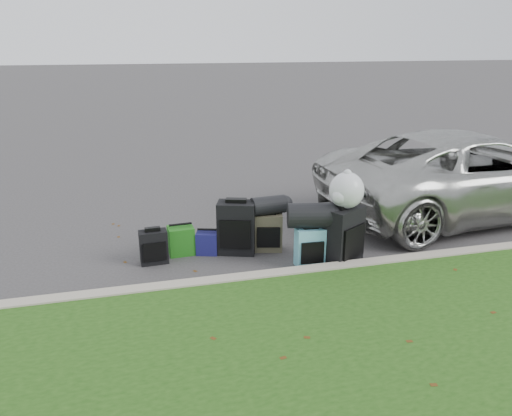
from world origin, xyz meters
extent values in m
plane|color=#383535|center=(0.00, 0.00, 0.00)|extent=(120.00, 120.00, 0.00)
cube|color=#9E937F|center=(0.00, -1.00, 0.07)|extent=(120.00, 0.18, 0.15)
imported|color=#B7B7B2|center=(3.63, 0.66, 0.69)|extent=(5.12, 2.68, 1.37)
cube|color=black|center=(-1.53, -0.05, 0.22)|extent=(0.36, 0.21, 0.44)
cube|color=black|center=(-0.42, 0.01, 0.36)|extent=(0.57, 0.44, 0.72)
cube|color=#3C3828|center=(0.02, -0.01, 0.26)|extent=(0.42, 0.32, 0.52)
cube|color=teal|center=(0.39, -0.64, 0.26)|extent=(0.37, 0.23, 0.51)
cube|color=black|center=(0.82, -0.68, 0.38)|extent=(0.59, 0.52, 0.76)
cube|color=#1E6616|center=(-1.15, 0.16, 0.19)|extent=(0.35, 0.29, 0.38)
cube|color=navy|center=(-0.81, 0.09, 0.15)|extent=(0.34, 0.30, 0.30)
cylinder|color=black|center=(0.02, 0.00, 0.64)|extent=(0.48, 0.29, 0.25)
cylinder|color=black|center=(0.39, -0.61, 0.67)|extent=(0.62, 0.44, 0.32)
sphere|color=silver|center=(0.83, -0.67, 0.98)|extent=(0.44, 0.44, 0.44)
camera|label=1|loc=(-1.74, -6.12, 2.74)|focal=35.00mm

